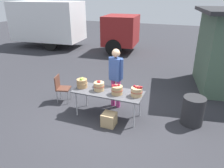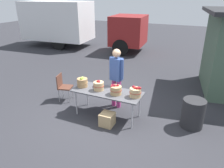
# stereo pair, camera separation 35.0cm
# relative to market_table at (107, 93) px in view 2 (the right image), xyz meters

# --- Properties ---
(ground_plane) EXTENTS (40.00, 40.00, 0.00)m
(ground_plane) POSITION_rel_market_table_xyz_m (0.00, 0.00, -0.71)
(ground_plane) COLOR #2D2D33
(market_table) EXTENTS (1.90, 0.76, 0.75)m
(market_table) POSITION_rel_market_table_xyz_m (0.00, 0.00, 0.00)
(market_table) COLOR #4C4C51
(market_table) RESTS_ON ground
(apple_basket_green_0) EXTENTS (0.31, 0.31, 0.30)m
(apple_basket_green_0) POSITION_rel_market_table_xyz_m (-0.78, -0.00, 0.17)
(apple_basket_green_0) COLOR #A87F51
(apple_basket_green_0) RESTS_ON market_table
(apple_basket_red_0) EXTENTS (0.30, 0.30, 0.28)m
(apple_basket_red_0) POSITION_rel_market_table_xyz_m (-0.26, -0.01, 0.17)
(apple_basket_red_0) COLOR tan
(apple_basket_red_0) RESTS_ON market_table
(apple_basket_red_1) EXTENTS (0.31, 0.31, 0.28)m
(apple_basket_red_1) POSITION_rel_market_table_xyz_m (0.27, -0.06, 0.17)
(apple_basket_red_1) COLOR tan
(apple_basket_red_1) RESTS_ON market_table
(apple_basket_red_2) EXTENTS (0.31, 0.31, 0.29)m
(apple_basket_red_2) POSITION_rel_market_table_xyz_m (0.79, 0.02, 0.17)
(apple_basket_red_2) COLOR tan
(apple_basket_red_2) RESTS_ON market_table
(vendor_adult) EXTENTS (0.46, 0.30, 1.78)m
(vendor_adult) POSITION_rel_market_table_xyz_m (0.01, 0.59, 0.34)
(vendor_adult) COLOR #CC3F8C
(vendor_adult) RESTS_ON ground
(box_truck) EXTENTS (7.85, 2.76, 2.75)m
(box_truck) POSITION_rel_market_table_xyz_m (-5.58, 6.66, 0.78)
(box_truck) COLOR white
(box_truck) RESTS_ON ground
(folding_chair) EXTENTS (0.49, 0.49, 0.86)m
(folding_chair) POSITION_rel_market_table_xyz_m (-1.70, 0.29, -0.20)
(folding_chair) COLOR brown
(folding_chair) RESTS_ON ground
(trash_barrel) EXTENTS (0.57, 0.57, 0.76)m
(trash_barrel) POSITION_rel_market_table_xyz_m (2.21, 0.43, -0.33)
(trash_barrel) COLOR #262628
(trash_barrel) RESTS_ON ground
(produce_crate) EXTENTS (0.35, 0.35, 0.35)m
(produce_crate) POSITION_rel_market_table_xyz_m (0.20, -0.44, -0.53)
(produce_crate) COLOR tan
(produce_crate) RESTS_ON ground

